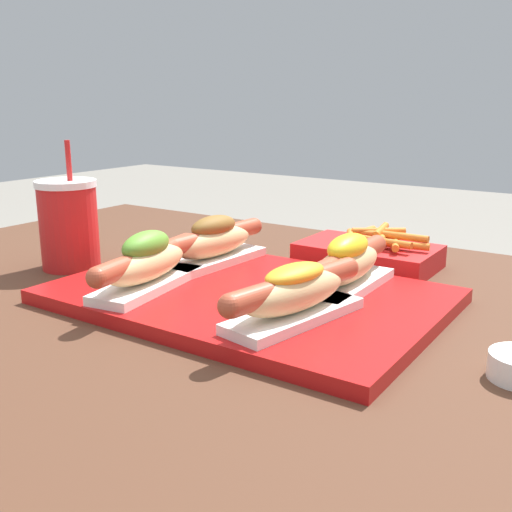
# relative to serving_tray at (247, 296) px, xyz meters

# --- Properties ---
(serving_tray) EXTENTS (0.48, 0.33, 0.02)m
(serving_tray) POSITION_rel_serving_tray_xyz_m (0.00, 0.00, 0.00)
(serving_tray) COLOR #B71414
(serving_tray) RESTS_ON patio_table
(hot_dog_0) EXTENTS (0.09, 0.22, 0.08)m
(hot_dog_0) POSITION_rel_serving_tray_xyz_m (-0.11, -0.07, 0.04)
(hot_dog_0) COLOR white
(hot_dog_0) RESTS_ON serving_tray
(hot_dog_1) EXTENTS (0.09, 0.21, 0.06)m
(hot_dog_1) POSITION_rel_serving_tray_xyz_m (0.11, -0.06, 0.04)
(hot_dog_1) COLOR white
(hot_dog_1) RESTS_ON serving_tray
(hot_dog_2) EXTENTS (0.07, 0.22, 0.07)m
(hot_dog_2) POSITION_rel_serving_tray_xyz_m (-0.11, 0.07, 0.04)
(hot_dog_2) COLOR white
(hot_dog_2) RESTS_ON serving_tray
(hot_dog_3) EXTENTS (0.06, 0.22, 0.07)m
(hot_dog_3) POSITION_rel_serving_tray_xyz_m (0.11, 0.07, 0.04)
(hot_dog_3) COLOR white
(hot_dog_3) RESTS_ON serving_tray
(drink_cup) EXTENTS (0.09, 0.09, 0.20)m
(drink_cup) POSITION_rel_serving_tray_xyz_m (-0.32, -0.02, 0.06)
(drink_cup) COLOR red
(drink_cup) RESTS_ON patio_table
(fries_basket) EXTENTS (0.21, 0.14, 0.06)m
(fries_basket) POSITION_rel_serving_tray_xyz_m (0.06, 0.25, 0.01)
(fries_basket) COLOR red
(fries_basket) RESTS_ON patio_table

